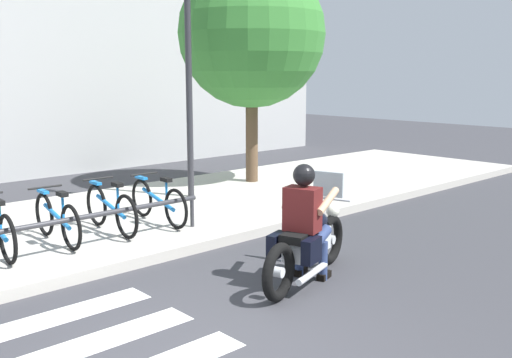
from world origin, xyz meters
TOP-DOWN VIEW (x-y plane):
  - ground_plane at (0.00, 0.00)m, footprint 48.00×48.00m
  - sidewalk at (0.00, 4.54)m, footprint 24.00×4.40m
  - crosswalk_stripe_3 at (-0.96, 0.80)m, footprint 2.80×0.40m
  - crosswalk_stripe_4 at (-0.96, 1.60)m, footprint 2.80×0.40m
  - motorcycle at (2.14, 0.59)m, footprint 2.07×0.90m
  - rider at (2.07, 0.57)m, footprint 0.73×0.66m
  - bicycle_4 at (0.39, 3.67)m, footprint 0.48×1.58m
  - bicycle_5 at (1.21, 3.67)m, footprint 0.48×1.61m
  - bicycle_6 at (2.04, 3.67)m, footprint 0.48×1.65m
  - bike_rack at (-0.44, 3.11)m, footprint 5.56×0.07m
  - street_lamp at (3.62, 4.94)m, footprint 0.28×0.28m
  - tree_near_rack at (5.56, 5.34)m, footprint 3.10×3.10m

SIDE VIEW (x-z plane):
  - ground_plane at x=0.00m, z-range 0.00..0.00m
  - crosswalk_stripe_3 at x=-0.96m, z-range 0.00..0.01m
  - crosswalk_stripe_4 at x=-0.96m, z-range 0.00..0.01m
  - sidewalk at x=0.00m, z-range 0.00..0.15m
  - motorcycle at x=2.14m, z-range -0.16..1.09m
  - bicycle_6 at x=2.04m, z-range 0.12..0.87m
  - bicycle_4 at x=0.39m, z-range 0.12..0.88m
  - bicycle_5 at x=1.21m, z-range 0.12..0.90m
  - bike_rack at x=-0.44m, z-range 0.33..0.82m
  - rider at x=2.07m, z-range 0.11..1.56m
  - street_lamp at x=3.62m, z-range 0.46..5.05m
  - tree_near_rack at x=5.56m, z-range 0.86..5.71m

